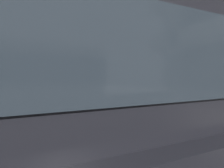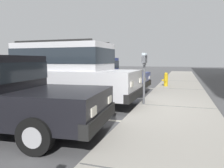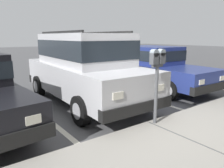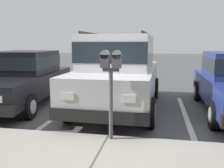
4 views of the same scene
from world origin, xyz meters
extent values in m
cube|color=#565659|center=(0.00, 0.00, -0.05)|extent=(80.00, 80.00, 0.10)
cube|color=#ADA89E|center=(0.00, 1.30, 0.06)|extent=(40.00, 2.20, 0.12)
cube|color=#606060|center=(0.00, 1.30, 0.12)|extent=(0.03, 2.16, 0.00)
cube|color=silver|center=(-1.56, -1.40, 0.00)|extent=(0.12, 4.80, 0.01)
cube|color=silver|center=(1.56, -1.40, 0.00)|extent=(0.12, 4.80, 0.01)
cube|color=silver|center=(0.16, -2.18, 0.73)|extent=(1.93, 4.73, 0.80)
cube|color=silver|center=(0.15, -2.23, 1.55)|extent=(1.67, 2.94, 0.84)
cube|color=#232B33|center=(0.15, -2.23, 1.57)|extent=(1.70, 2.97, 0.46)
cube|color=black|center=(0.20, 0.13, 0.45)|extent=(1.88, 0.19, 0.24)
cube|color=black|center=(0.11, -4.49, 0.45)|extent=(1.88, 0.19, 0.24)
cube|color=silver|center=(0.77, 0.17, 0.81)|extent=(0.24, 0.03, 0.14)
cube|color=silver|center=(-0.37, 0.19, 0.81)|extent=(0.24, 0.03, 0.14)
cylinder|color=black|center=(1.08, -0.74, 0.33)|extent=(0.21, 0.66, 0.66)
cylinder|color=#B2B2B7|center=(1.08, -0.74, 0.33)|extent=(0.23, 0.37, 0.36)
cylinder|color=black|center=(-0.72, -0.71, 0.33)|extent=(0.21, 0.66, 0.66)
cylinder|color=#B2B2B7|center=(-0.72, -0.71, 0.33)|extent=(0.23, 0.37, 0.36)
cylinder|color=black|center=(1.03, -3.65, 0.33)|extent=(0.21, 0.66, 0.66)
cylinder|color=#B2B2B7|center=(1.03, -3.65, 0.33)|extent=(0.23, 0.37, 0.36)
cylinder|color=black|center=(-0.77, -3.62, 0.33)|extent=(0.21, 0.66, 0.66)
cylinder|color=#B2B2B7|center=(-0.77, -3.62, 0.33)|extent=(0.23, 0.37, 0.36)
cube|color=black|center=(0.84, -2.24, 2.01)|extent=(0.10, 2.62, 0.05)
cube|color=black|center=(-0.53, -2.22, 2.01)|extent=(0.10, 2.62, 0.05)
cube|color=black|center=(-2.94, -4.35, 0.42)|extent=(1.74, 0.20, 0.24)
cylinder|color=black|center=(-2.02, -0.85, 0.30)|extent=(0.17, 0.60, 0.60)
cylinder|color=#B2B2B7|center=(-2.02, -0.85, 0.30)|extent=(0.19, 0.33, 0.33)
cylinder|color=black|center=(-2.09, -3.58, 0.30)|extent=(0.17, 0.60, 0.60)
cylinder|color=#B2B2B7|center=(-2.09, -3.58, 0.30)|extent=(0.19, 0.33, 0.33)
cube|color=black|center=(3.03, -2.09, 0.60)|extent=(2.07, 4.53, 0.60)
cube|color=black|center=(3.05, -2.39, 1.22)|extent=(1.66, 2.10, 0.64)
cube|color=#232B33|center=(3.05, -2.39, 1.24)|extent=(1.69, 2.13, 0.35)
cube|color=black|center=(3.21, -4.24, 0.42)|extent=(1.74, 0.31, 0.24)
cylinder|color=black|center=(2.08, -0.80, 0.30)|extent=(0.21, 0.61, 0.60)
cylinder|color=#B2B2B7|center=(2.08, -0.80, 0.30)|extent=(0.21, 0.34, 0.33)
cylinder|color=black|center=(3.98, -3.38, 0.30)|extent=(0.21, 0.61, 0.60)
cylinder|color=#B2B2B7|center=(3.98, -3.38, 0.30)|extent=(0.21, 0.34, 0.33)
cylinder|color=black|center=(2.32, -3.52, 0.30)|extent=(0.21, 0.61, 0.60)
cylinder|color=#B2B2B7|center=(2.32, -3.52, 0.30)|extent=(0.21, 0.34, 0.33)
cylinder|color=#595B60|center=(-0.08, 0.35, 0.71)|extent=(0.07, 0.07, 1.18)
cube|color=#595B60|center=(-0.08, 0.35, 1.33)|extent=(0.28, 0.06, 0.06)
cube|color=#515459|center=(-0.18, 0.35, 1.47)|extent=(0.15, 0.11, 0.22)
cylinder|color=#8C99A3|center=(-0.18, 0.35, 1.58)|extent=(0.15, 0.11, 0.15)
cube|color=#B7B293|center=(-0.18, 0.29, 1.43)|extent=(0.08, 0.01, 0.08)
cube|color=#515459|center=(0.02, 0.35, 1.47)|extent=(0.15, 0.11, 0.22)
cylinder|color=#8C99A3|center=(0.02, 0.35, 1.58)|extent=(0.15, 0.11, 0.15)
cube|color=#B7B293|center=(0.02, 0.29, 1.43)|extent=(0.08, 0.01, 0.08)
camera|label=1|loc=(4.32, -2.67, 1.16)|focal=28.00mm
camera|label=2|loc=(6.44, 1.46, 1.46)|focal=35.00mm
camera|label=3|loc=(3.20, 3.28, 1.90)|focal=35.00mm
camera|label=4|loc=(-0.86, 4.44, 1.77)|focal=40.00mm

